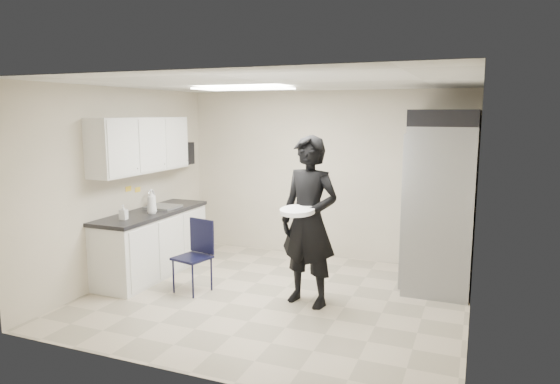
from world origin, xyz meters
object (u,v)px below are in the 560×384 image
at_px(folding_chair, 192,258).
at_px(man_tuxedo, 309,221).
at_px(commercial_fridge, 442,207).
at_px(lower_counter, 153,244).

height_order(folding_chair, man_tuxedo, man_tuxedo).
height_order(commercial_fridge, man_tuxedo, commercial_fridge).
bearing_deg(commercial_fridge, folding_chair, -152.77).
xyz_separation_m(lower_counter, folding_chair, (0.90, -0.41, 0.02)).
distance_m(lower_counter, commercial_fridge, 3.98).
xyz_separation_m(folding_chair, man_tuxedo, (1.50, 0.18, 0.56)).
height_order(lower_counter, man_tuxedo, man_tuxedo).
bearing_deg(commercial_fridge, man_tuxedo, -136.73).
bearing_deg(folding_chair, lower_counter, 167.99).
distance_m(commercial_fridge, folding_chair, 3.30).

